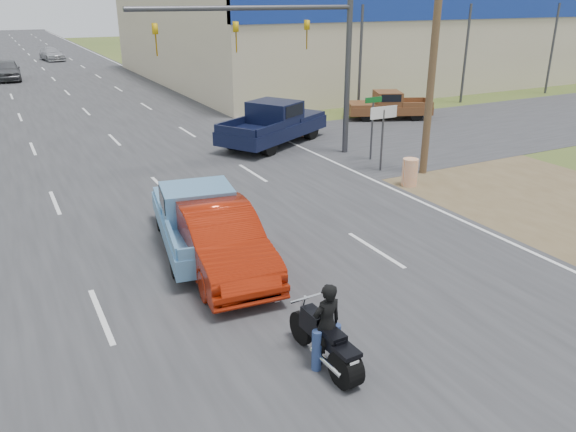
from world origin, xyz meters
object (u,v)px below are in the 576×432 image
blue_pickup (198,216)px  distant_car_grey (7,70)px  navy_pickup (275,123)px  brown_pickup (387,105)px  red_convertible (220,240)px  distant_car_silver (52,54)px  motorcycle (328,345)px  rider (327,329)px

blue_pickup → distant_car_grey: bearing=103.6°
navy_pickup → brown_pickup: bearing=75.6°
red_convertible → distant_car_silver: 54.54m
red_convertible → blue_pickup: (0.02, 1.68, 0.05)m
brown_pickup → distant_car_silver: 43.29m
red_convertible → motorcycle: bearing=-81.7°
red_convertible → navy_pickup: bearing=62.6°
blue_pickup → navy_pickup: size_ratio=0.86×
distant_car_grey → motorcycle: bearing=-83.7°
blue_pickup → brown_pickup: blue_pickup is taller
red_convertible → navy_pickup: navy_pickup is taller
distant_car_silver → red_convertible: bearing=-99.8°
motorcycle → distant_car_grey: bearing=91.3°
distant_car_grey → rider: bearing=-83.7°
motorcycle → distant_car_grey: (-3.06, 44.62, 0.32)m
blue_pickup → distant_car_silver: 52.86m
blue_pickup → brown_pickup: size_ratio=1.10×
rider → distant_car_silver: bearing=-94.5°
motorcycle → distant_car_silver: distant_car_silver is taller
red_convertible → blue_pickup: bearing=94.5°
navy_pickup → distant_car_silver: navy_pickup is taller
rider → red_convertible: bearing=-89.5°
motorcycle → rider: size_ratio=1.36×
navy_pickup → distant_car_grey: size_ratio=1.32×
distant_car_grey → distant_car_silver: distant_car_grey is taller
rider → blue_pickup: 6.28m
navy_pickup → distant_car_grey: (-9.80, 29.02, -0.18)m
motorcycle → blue_pickup: bearing=89.5°
red_convertible → rider: bearing=-81.7°
red_convertible → distant_car_grey: distant_car_grey is taller
blue_pickup → navy_pickup: navy_pickup is taller
motorcycle → brown_pickup: size_ratio=0.44×
motorcycle → distant_car_grey: size_ratio=0.46×
blue_pickup → distant_car_silver: bearing=97.0°
distant_car_grey → distant_car_silver: size_ratio=1.03×
brown_pickup → distant_car_grey: distant_car_grey is taller
red_convertible → rider: red_convertible is taller
red_convertible → blue_pickup: blue_pickup is taller
navy_pickup → brown_pickup: size_ratio=1.28×
motorcycle → distant_car_silver: 59.18m
navy_pickup → distant_car_grey: 30.63m
navy_pickup → distant_car_silver: size_ratio=1.35×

